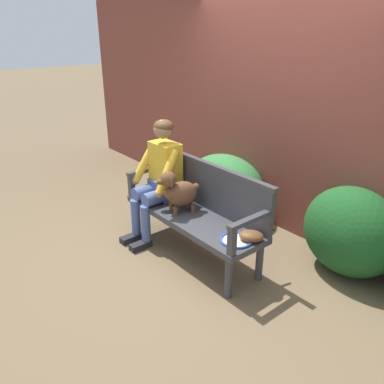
{
  "coord_description": "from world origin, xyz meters",
  "views": [
    {
      "loc": [
        2.74,
        -2.26,
        2.24
      ],
      "look_at": [
        0.0,
        0.0,
        0.71
      ],
      "focal_mm": 36.6,
      "sensor_mm": 36.0,
      "label": 1
    }
  ],
  "objects_px": {
    "garden_bench": "(192,220)",
    "baseball_glove": "(251,236)",
    "dog_on_bench": "(178,191)",
    "person_seated": "(159,176)",
    "tennis_racket": "(239,239)"
  },
  "relations": [
    {
      "from": "garden_bench",
      "to": "tennis_racket",
      "type": "bearing_deg",
      "value": -0.03
    },
    {
      "from": "garden_bench",
      "to": "person_seated",
      "type": "height_order",
      "value": "person_seated"
    },
    {
      "from": "tennis_racket",
      "to": "dog_on_bench",
      "type": "bearing_deg",
      "value": -175.89
    },
    {
      "from": "garden_bench",
      "to": "baseball_glove",
      "type": "height_order",
      "value": "baseball_glove"
    },
    {
      "from": "person_seated",
      "to": "dog_on_bench",
      "type": "height_order",
      "value": "person_seated"
    },
    {
      "from": "garden_bench",
      "to": "baseball_glove",
      "type": "bearing_deg",
      "value": 6.36
    },
    {
      "from": "person_seated",
      "to": "tennis_racket",
      "type": "distance_m",
      "value": 1.22
    },
    {
      "from": "dog_on_bench",
      "to": "baseball_glove",
      "type": "bearing_deg",
      "value": 9.07
    },
    {
      "from": "dog_on_bench",
      "to": "person_seated",
      "type": "bearing_deg",
      "value": 173.93
    },
    {
      "from": "dog_on_bench",
      "to": "garden_bench",
      "type": "bearing_deg",
      "value": 21.92
    },
    {
      "from": "person_seated",
      "to": "dog_on_bench",
      "type": "bearing_deg",
      "value": -6.07
    },
    {
      "from": "person_seated",
      "to": "baseball_glove",
      "type": "bearing_deg",
      "value": 4.41
    },
    {
      "from": "dog_on_bench",
      "to": "tennis_racket",
      "type": "distance_m",
      "value": 0.83
    },
    {
      "from": "dog_on_bench",
      "to": "tennis_racket",
      "type": "relative_size",
      "value": 0.78
    },
    {
      "from": "tennis_racket",
      "to": "garden_bench",
      "type": "bearing_deg",
      "value": 179.97
    }
  ]
}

